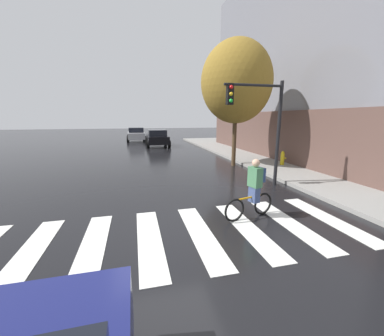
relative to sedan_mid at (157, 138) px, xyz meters
name	(u,v)px	position (x,y,z in m)	size (l,w,h in m)	color
ground_plane	(169,237)	(-1.54, -18.58, -0.84)	(120.00, 120.00, 0.00)	black
crosswalk_stripes	(176,236)	(-1.38, -18.58, -0.84)	(9.26, 3.25, 0.01)	silver
sedan_mid	(157,138)	(0.00, 0.00, 0.00)	(2.26, 4.75, 1.63)	black
sedan_far	(136,134)	(-1.98, 5.90, 0.00)	(2.27, 4.75, 1.64)	#B7B7BC
cyclist	(254,189)	(0.96, -17.96, 0.00)	(1.67, 0.49, 1.69)	black
traffic_light_near	(261,116)	(2.64, -15.19, 2.02)	(2.47, 0.28, 4.20)	black
fire_hydrant	(283,158)	(5.98, -12.01, -0.31)	(0.33, 0.22, 0.78)	gold
street_tree_near	(236,82)	(3.42, -10.95, 3.88)	(3.93, 3.93, 6.99)	#4C3823
corner_building	(361,65)	(14.67, -8.30, 5.86)	(16.22, 18.47, 13.51)	brown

